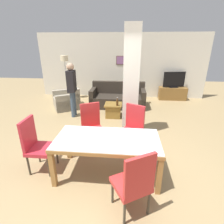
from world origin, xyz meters
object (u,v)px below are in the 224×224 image
Objects in this scene: bottle at (117,103)px; tv_screen at (174,80)px; dining_chair_far_right at (132,127)px; coffee_table at (113,110)px; floor_lamp at (65,63)px; standing_person at (72,86)px; dining_chair_far_left at (92,125)px; sofa at (118,98)px; dining_chair_near_right at (134,182)px; dining_chair_head_left at (36,143)px; armchair at (67,101)px; dining_table at (107,145)px; tv_stand at (172,93)px.

tv_screen is (2.23, 2.30, 0.31)m from bottle.
coffee_table is (-0.58, 1.86, -0.33)m from dining_chair_far_right.
standing_person is (0.84, -1.84, -0.53)m from floor_lamp.
dining_chair_far_left is 2.10m from standing_person.
dining_chair_far_right is 3.00m from sofa.
dining_chair_far_right is 1.15× the size of tv_screen.
dining_chair_head_left is at bearing 126.14° from dining_chair_near_right.
tv_screen is at bearing -100.68° from armchair.
dining_chair_far_left is (-0.90, 1.66, 0.00)m from dining_chair_near_right.
dining_chair_far_right is at bearing 151.61° from dining_chair_far_left.
armchair is 2.13m from bottle.
floor_lamp is at bearing -11.36° from armchair.
coffee_table is at bearing 92.79° from dining_table.
armchair is at bearing 158.41° from coffee_table.
dining_chair_far_left is 0.85× the size of armchair.
sofa is 3.70× the size of coffee_table.
tv_stand is (2.36, 2.14, 0.04)m from coffee_table.
floor_lamp is at bearing -90.80° from dining_chair_far_left.
dining_chair_far_left is at bearing -123.88° from tv_stand.
tv_screen is at bearing -86.02° from dining_chair_far_right.
coffee_table is at bearing 131.90° from bottle.
dining_chair_far_left reaches higher than bottle.
armchair is 4.40m from tv_stand.
dining_table is 1.75× the size of dining_chair_far_right.
sofa is at bearing 92.62° from bottle.
dining_chair_far_left is 0.51× the size of sofa.
tv_screen is 0.53× the size of standing_person.
bottle is at bearing 152.66° from dining_chair_head_left.
bottle is (0.46, 1.70, -0.02)m from dining_chair_far_left.
dining_chair_far_right is 1.98m from coffee_table.
dining_chair_head_left reaches higher than dining_table.
dining_chair_near_right is 0.85× the size of armchair.
tv_screen is 4.58m from floor_lamp.
standing_person is (-1.31, -0.06, 0.77)m from coffee_table.
armchair is 2.23× the size of coffee_table.
dining_chair_far_left is 1.23m from dining_chair_head_left.
sofa reaches higher than coffee_table.
dining_chair_far_right is 3.51m from armchair.
standing_person is at bearing -149.07° from tv_stand.
dining_chair_near_right is 6.04m from floor_lamp.
dining_table is 2.01× the size of tv_screen.
dining_table is 1.00× the size of floor_lamp.
tv_screen is at bearing 65.34° from dining_table.
sofa reaches higher than bottle.
floor_lamp is (-4.51, -0.36, 0.68)m from tv_screen.
tv_stand is 0.58m from tv_screen.
dining_chair_near_right is 3.57m from coffee_table.
dining_chair_near_right reaches higher than coffee_table.
standing_person is at bearing -88.47° from dining_chair_far_left.
armchair is 1.93m from coffee_table.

